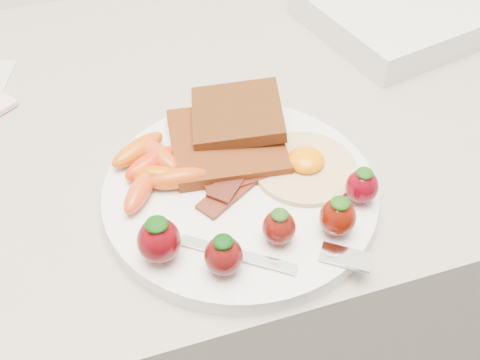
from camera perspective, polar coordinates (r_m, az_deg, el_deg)
name	(u,v)px	position (r m, az deg, el deg)	size (l,w,h in m)	color
counter	(195,317)	(1.05, -4.28, -12.85)	(2.00, 0.60, 0.90)	gray
plate	(240,193)	(0.60, 0.00, -1.28)	(0.27, 0.27, 0.02)	white
toast_lower	(227,143)	(0.63, -1.26, 3.57)	(0.11, 0.11, 0.01)	#4D2513
toast_upper	(237,114)	(0.64, -0.28, 6.28)	(0.09, 0.09, 0.01)	black
fried_egg	(305,166)	(0.61, 6.19, 1.37)	(0.11, 0.11, 0.02)	beige
bacon_strips	(242,176)	(0.59, 0.21, 0.34)	(0.11, 0.10, 0.01)	#4A120B
baby_carrots	(153,167)	(0.60, -8.27, 1.21)	(0.10, 0.11, 0.02)	red
strawberries	(260,227)	(0.53, 1.91, -4.47)	(0.23, 0.07, 0.05)	#56030A
fork	(287,256)	(0.53, 4.44, -7.15)	(0.16, 0.09, 0.00)	silver
appliance	(410,8)	(0.89, 15.82, 15.38)	(0.26, 0.21, 0.04)	silver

